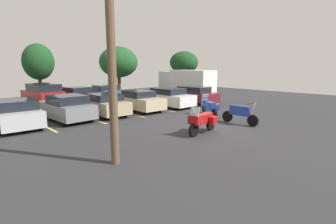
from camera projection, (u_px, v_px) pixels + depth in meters
ground at (214, 129)px, 13.30m from camera, size 44.00×44.00×0.10m
motorcycle_touring at (202, 120)px, 12.12m from camera, size 2.22×1.03×1.37m
motorcycle_second at (209, 106)px, 16.44m from camera, size 1.31×1.99×1.36m
motorcycle_third at (240, 113)px, 14.17m from camera, size 0.62×2.24×1.27m
parking_stripes at (105, 115)px, 17.02m from camera, size 19.12×5.01×0.01m
car_silver at (15, 114)px, 13.41m from camera, size 2.12×4.28×1.49m
car_grey at (66, 108)px, 15.23m from camera, size 2.06×4.36×1.51m
car_tan at (103, 104)px, 16.85m from camera, size 1.98×4.63×1.42m
car_champagne at (137, 101)px, 18.56m from camera, size 1.95×4.63×1.45m
car_white at (167, 97)px, 20.35m from camera, size 1.98×4.60×1.47m
car_maroon at (192, 95)px, 22.30m from camera, size 1.96×4.94×1.45m
car_far_red at (43, 95)px, 20.35m from camera, size 2.11×4.38×1.82m
car_far_black at (76, 95)px, 22.16m from camera, size 2.28×4.42×1.41m
car_far_blue at (104, 93)px, 24.07m from camera, size 2.24×4.56×1.43m
box_truck at (187, 81)px, 29.30m from camera, size 2.45×6.81×2.72m
utility_pole at (111, 38)px, 7.81m from camera, size 0.91×1.66×7.81m
tree_far_left at (184, 62)px, 38.60m from camera, size 4.28×4.28×5.37m
tree_rear at (38, 62)px, 24.41m from camera, size 2.86×2.86×5.30m
tree_center_left at (119, 62)px, 31.91m from camera, size 4.75×4.75×5.58m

